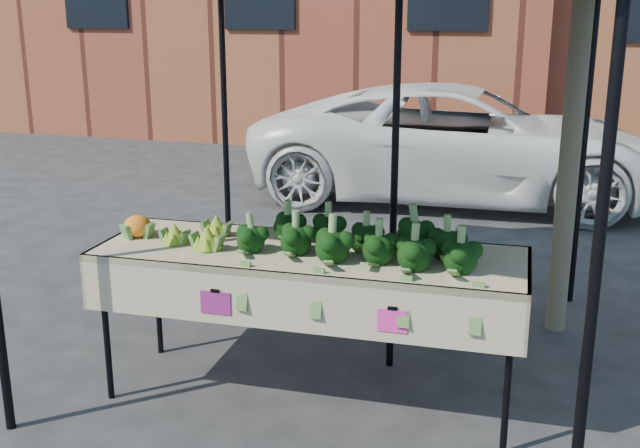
{
  "coord_description": "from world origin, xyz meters",
  "views": [
    {
      "loc": [
        1.23,
        -3.77,
        2.19
      ],
      "look_at": [
        -0.05,
        0.27,
        1.0
      ],
      "focal_mm": 42.77,
      "sensor_mm": 36.0,
      "label": 1
    }
  ],
  "objects": [
    {
      "name": "romanesco_cluster",
      "position": [
        -0.71,
        0.05,
        0.99
      ],
      "size": [
        0.4,
        0.44,
        0.17
      ],
      "primitive_type": "ellipsoid",
      "color": "#89A721",
      "rests_on": "table"
    },
    {
      "name": "table",
      "position": [
        -0.05,
        0.07,
        0.45
      ],
      "size": [
        2.43,
        0.91,
        0.9
      ],
      "color": "#BBAD8B",
      "rests_on": "ground"
    },
    {
      "name": "broccoli_heap",
      "position": [
        0.23,
        0.09,
        1.01
      ],
      "size": [
        1.34,
        0.54,
        0.23
      ],
      "primitive_type": "ellipsoid",
      "color": "black",
      "rests_on": "table"
    },
    {
      "name": "street_tree",
      "position": [
        1.31,
        1.54,
        2.01
      ],
      "size": [
        2.04,
        2.04,
        4.01
      ],
      "primitive_type": null,
      "color": "#1E4C14",
      "rests_on": "ground"
    },
    {
      "name": "canopy",
      "position": [
        -0.04,
        0.69,
        1.37
      ],
      "size": [
        3.16,
        3.16,
        2.74
      ],
      "primitive_type": null,
      "color": "black",
      "rests_on": "ground"
    },
    {
      "name": "cauliflower_pair",
      "position": [
        -1.1,
        0.02,
        0.98
      ],
      "size": [
        0.17,
        0.17,
        0.16
      ],
      "primitive_type": "ellipsoid",
      "color": "orange",
      "rests_on": "table"
    },
    {
      "name": "ground",
      "position": [
        0.0,
        0.0,
        0.0
      ],
      "size": [
        90.0,
        90.0,
        0.0
      ],
      "primitive_type": "plane",
      "color": "#242426"
    }
  ]
}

